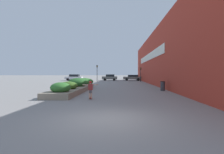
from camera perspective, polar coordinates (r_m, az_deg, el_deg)
The scene contains 12 objects.
ground_plane at distance 7.40m, azimuth -1.62°, elevation -13.51°, with size 300.00×300.00×0.00m, color gray.
building_wall_right at distance 28.36m, azimuth 13.94°, elevation 6.01°, with size 0.67×49.29×8.51m.
planter_box at distance 18.85m, azimuth -11.64°, elevation -2.82°, with size 2.38×11.18×1.36m.
skateboard at distance 12.91m, azimuth -7.06°, elevation -6.85°, with size 0.33×0.62×0.09m.
skateboarder at distance 12.83m, azimuth -7.07°, elevation -3.43°, with size 1.13×0.38×1.23m.
trash_bin at distance 19.39m, azimuth 16.24°, elevation -2.86°, with size 0.49×0.49×1.02m.
car_leftmost at distance 47.88m, azimuth 19.37°, elevation -0.11°, with size 4.46×2.00×1.53m.
car_center_left at distance 45.08m, azimuth -0.72°, elevation -0.11°, with size 3.88×1.96×1.57m.
car_center_right at distance 45.95m, azimuth -12.28°, elevation -0.10°, with size 4.34×1.99×1.58m.
car_rightmost at distance 44.72m, azimuth 6.69°, elevation -0.16°, with size 4.63×1.91×1.47m.
traffic_light_left at distance 38.64m, azimuth -4.90°, elevation 2.10°, with size 0.28×0.30×3.64m.
traffic_light_right at distance 38.51m, azimuth 9.32°, elevation 1.61°, with size 0.28×0.30×3.10m.
Camera 1 is at (0.56, -7.13, 1.88)m, focal length 28.00 mm.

